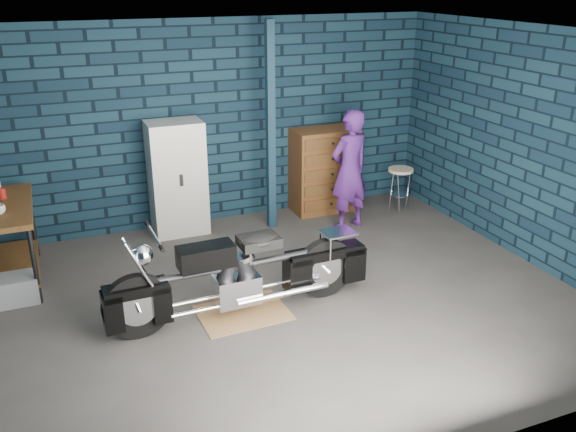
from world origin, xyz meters
The scene contains 12 objects.
ground centered at (0.00, 0.00, 0.00)m, with size 6.00×6.00×0.00m, color #454240.
room_walls centered at (0.00, 0.55, 1.90)m, with size 6.02×5.01×2.71m.
support_post centered at (0.55, 1.95, 1.35)m, with size 0.10×0.10×2.70m, color #132C3D.
workbench centered at (-2.68, 1.54, 0.46)m, with size 0.60×1.40×0.91m, color brown.
drip_mat centered at (-0.53, -0.09, 0.00)m, with size 0.89×0.67×0.01m, color brown.
motorcycle centered at (-0.53, -0.09, 0.51)m, with size 2.32×0.63×1.02m, color black, non-canonical shape.
person centered at (1.49, 1.53, 0.80)m, with size 0.59×0.39×1.61m, color #4B1E71.
storage_bin centered at (-2.66, 1.04, 0.14)m, with size 0.46×0.33×0.29m, color gray.
locker centered at (-0.64, 2.23, 0.74)m, with size 0.70×0.50×1.49m, color silver.
tool_chest centered at (1.47, 2.23, 0.60)m, with size 0.90×0.50×1.20m, color brown.
shop_stool centered at (2.45, 1.78, 0.32)m, with size 0.35×0.35×0.64m, color #BFAD90, non-canonical shape.
mug_red centered at (-2.67, 1.76, 0.97)m, with size 0.08×0.08×0.12m, color #A11E15.
Camera 1 is at (-2.14, -5.24, 3.21)m, focal length 38.00 mm.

